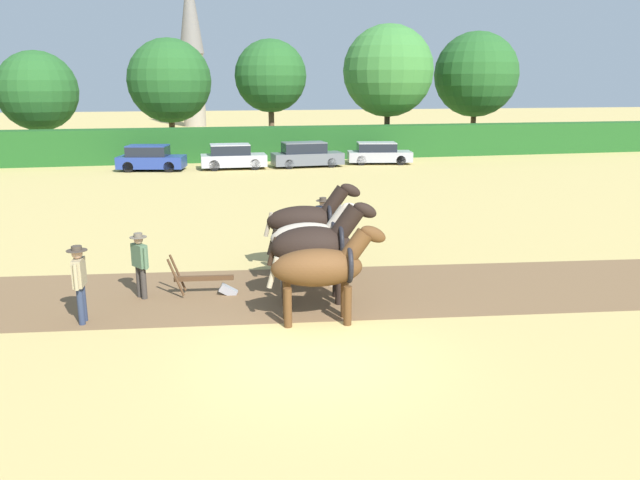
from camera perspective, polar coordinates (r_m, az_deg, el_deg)
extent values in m
plane|color=tan|center=(12.44, -0.07, -10.45)|extent=(240.00, 240.00, 0.00)
cube|color=brown|center=(16.45, -19.56, -5.05)|extent=(35.20, 8.42, 0.01)
cube|color=#1E511E|center=(44.08, -9.41, 8.61)|extent=(74.19, 1.98, 2.28)
cylinder|color=#4C3823|center=(50.57, -24.05, 8.76)|extent=(0.44, 0.44, 3.15)
sphere|color=#235623|center=(50.44, -24.41, 12.31)|extent=(5.69, 5.69, 5.69)
cylinder|color=#4C3823|center=(49.47, -13.36, 9.84)|extent=(0.44, 0.44, 3.73)
sphere|color=#235623|center=(49.37, -13.60, 13.98)|extent=(6.21, 6.21, 6.21)
cylinder|color=brown|center=(49.45, -4.46, 10.49)|extent=(0.44, 0.44, 4.29)
sphere|color=#235623|center=(49.37, -4.54, 14.73)|extent=(5.49, 5.49, 5.49)
cylinder|color=#423323|center=(50.10, 6.14, 10.48)|extent=(0.44, 0.44, 4.27)
sphere|color=#387533|center=(50.02, 6.27, 15.12)|extent=(6.99, 6.99, 6.99)
cylinder|color=#4C3823|center=(54.93, 13.83, 10.37)|extent=(0.44, 0.44, 4.07)
sphere|color=#235623|center=(54.84, 14.07, 14.47)|extent=(6.92, 6.92, 6.92)
cylinder|color=gray|center=(82.37, -11.48, 13.26)|extent=(2.77, 2.77, 8.89)
cone|color=slate|center=(82.88, -11.83, 20.10)|extent=(3.04, 3.04, 10.87)
ellipsoid|color=#513319|center=(13.64, -0.30, -2.53)|extent=(2.11, 1.12, 0.84)
cylinder|color=#513319|center=(14.20, 2.26, -5.35)|extent=(0.18, 0.18, 0.89)
cylinder|color=#513319|center=(13.74, 2.54, -6.02)|extent=(0.18, 0.18, 0.89)
cylinder|color=#513319|center=(14.09, -3.05, -5.52)|extent=(0.18, 0.18, 0.89)
cylinder|color=#513319|center=(13.63, -2.96, -6.20)|extent=(0.18, 0.18, 0.89)
cylinder|color=#513319|center=(13.62, 3.29, -0.60)|extent=(0.79, 0.49, 0.83)
ellipsoid|color=#513319|center=(13.62, 4.87, 0.53)|extent=(0.71, 0.34, 0.54)
cube|color=gray|center=(13.61, 4.00, 0.15)|extent=(0.39, 0.13, 0.51)
cylinder|color=gray|center=(13.62, -4.32, -2.99)|extent=(0.31, 0.16, 0.71)
torus|color=black|center=(13.70, 2.65, -2.18)|extent=(0.21, 0.87, 0.86)
ellipsoid|color=black|center=(14.94, -0.78, -0.59)|extent=(2.07, 1.26, 0.97)
cylinder|color=black|center=(15.52, 1.48, -3.52)|extent=(0.18, 0.18, 0.95)
cylinder|color=black|center=(14.99, 1.75, -4.17)|extent=(0.18, 0.18, 0.95)
cylinder|color=black|center=(15.42, -3.22, -3.66)|extent=(0.18, 0.18, 0.95)
cylinder|color=black|center=(14.89, -3.13, -4.31)|extent=(0.18, 0.18, 0.95)
cylinder|color=black|center=(14.90, 2.40, 1.49)|extent=(0.93, 0.57, 0.98)
ellipsoid|color=black|center=(14.90, 4.13, 2.74)|extent=(0.71, 0.34, 0.54)
cube|color=black|center=(14.89, 3.17, 2.29)|extent=(0.46, 0.13, 0.61)
cylinder|color=black|center=(14.92, -4.34, -1.06)|extent=(0.31, 0.16, 0.71)
torus|color=black|center=(14.99, 1.82, -0.24)|extent=(0.23, 0.99, 0.98)
ellipsoid|color=#B2A38E|center=(16.30, -1.19, 0.19)|extent=(2.01, 1.09, 0.82)
cylinder|color=#B2A38E|center=(16.80, 0.89, -2.25)|extent=(0.18, 0.18, 0.89)
cylinder|color=#B2A38E|center=(16.35, 1.07, -2.72)|extent=(0.18, 0.18, 0.89)
cylinder|color=#B2A38E|center=(16.71, -3.37, -2.37)|extent=(0.18, 0.18, 0.89)
cylinder|color=#B2A38E|center=(16.26, -3.30, -2.83)|extent=(0.18, 0.18, 0.89)
cylinder|color=#B2A38E|center=(16.28, 1.67, 1.80)|extent=(0.78, 0.47, 0.83)
ellipsoid|color=#B2A38E|center=(16.28, 3.01, 2.77)|extent=(0.71, 0.34, 0.54)
cube|color=black|center=(16.27, 2.27, 2.41)|extent=(0.40, 0.13, 0.52)
cylinder|color=black|center=(16.28, -4.38, -0.18)|extent=(0.31, 0.16, 0.71)
torus|color=black|center=(16.35, 1.16, 0.46)|extent=(0.21, 0.85, 0.84)
ellipsoid|color=black|center=(17.61, -1.53, 1.77)|extent=(2.16, 1.14, 0.85)
cylinder|color=black|center=(18.12, 0.54, -0.80)|extent=(0.18, 0.18, 1.04)
cylinder|color=black|center=(17.64, 0.71, -1.21)|extent=(0.18, 0.18, 1.04)
cylinder|color=black|center=(18.03, -3.70, -0.90)|extent=(0.18, 0.18, 1.04)
cylinder|color=black|center=(17.55, -3.64, -1.32)|extent=(0.18, 0.18, 1.04)
cylinder|color=black|center=(17.59, 1.31, 3.49)|extent=(0.88, 0.50, 0.96)
ellipsoid|color=black|center=(17.59, 2.81, 4.57)|extent=(0.71, 0.34, 0.54)
cube|color=gray|center=(17.58, 1.97, 4.08)|extent=(0.46, 0.14, 0.62)
cylinder|color=gray|center=(17.59, -4.72, 1.41)|extent=(0.31, 0.16, 0.71)
torus|color=black|center=(17.66, 0.80, 2.03)|extent=(0.22, 0.88, 0.87)
cube|color=#4C331E|center=(15.88, -10.56, -3.45)|extent=(1.48, 0.28, 0.12)
cube|color=#939399|center=(15.94, -8.39, -4.61)|extent=(0.50, 0.26, 0.39)
cylinder|color=#4C331E|center=(16.11, -12.88, -2.94)|extent=(0.40, 0.11, 0.96)
cylinder|color=#4C331E|center=(15.73, -13.05, -3.36)|extent=(0.40, 0.11, 0.96)
cylinder|color=#38332D|center=(16.15, -16.20, -3.66)|extent=(0.14, 0.14, 0.80)
cylinder|color=#38332D|center=(15.97, -15.82, -3.83)|extent=(0.14, 0.14, 0.80)
cube|color=#4C6B4C|center=(15.87, -16.18, -1.37)|extent=(0.42, 0.50, 0.57)
sphere|color=tan|center=(15.77, -16.27, 0.02)|extent=(0.22, 0.22, 0.22)
cylinder|color=#4C6B4C|center=(16.12, -16.67, -1.27)|extent=(0.09, 0.09, 0.54)
cylinder|color=#4C6B4C|center=(15.64, -15.66, -1.65)|extent=(0.09, 0.09, 0.54)
cylinder|color=#665B4C|center=(15.76, -16.29, 0.26)|extent=(0.41, 0.41, 0.02)
cylinder|color=#665B4C|center=(15.75, -16.30, 0.43)|extent=(0.21, 0.21, 0.10)
cylinder|color=#38332D|center=(19.83, 0.06, 0.23)|extent=(0.14, 0.14, 0.85)
cylinder|color=#38332D|center=(19.67, 0.47, 0.11)|extent=(0.14, 0.14, 0.85)
cube|color=#3D5184|center=(19.59, 0.27, 2.22)|extent=(0.40, 0.53, 0.60)
sphere|color=tan|center=(19.51, 0.27, 3.42)|extent=(0.23, 0.23, 0.23)
cylinder|color=#3D5184|center=(19.82, -0.26, 2.29)|extent=(0.09, 0.09, 0.56)
cylinder|color=#3D5184|center=(19.37, 0.81, 2.02)|extent=(0.09, 0.09, 0.56)
cylinder|color=#42382D|center=(19.49, 0.27, 3.62)|extent=(0.44, 0.44, 0.02)
cylinder|color=#42382D|center=(19.49, 0.27, 3.77)|extent=(0.22, 0.22, 0.10)
cylinder|color=#28334C|center=(14.93, -20.84, -5.37)|extent=(0.14, 0.14, 0.86)
cylinder|color=#28334C|center=(14.72, -21.03, -5.66)|extent=(0.14, 0.14, 0.86)
cube|color=tan|center=(14.60, -21.18, -2.78)|extent=(0.24, 0.52, 0.61)
sphere|color=tan|center=(14.49, -21.33, -1.16)|extent=(0.23, 0.23, 0.23)
cylinder|color=tan|center=(14.89, -20.92, -2.54)|extent=(0.09, 0.09, 0.58)
cylinder|color=tan|center=(14.33, -21.44, -3.21)|extent=(0.09, 0.09, 0.58)
cylinder|color=#42382D|center=(14.48, -21.36, -0.89)|extent=(0.44, 0.44, 0.02)
cylinder|color=#42382D|center=(14.46, -21.37, -0.70)|extent=(0.22, 0.22, 0.10)
cube|color=navy|center=(40.02, -15.12, 6.92)|extent=(4.27, 2.62, 0.72)
cube|color=black|center=(40.00, -15.46, 7.84)|extent=(2.68, 2.11, 0.60)
cube|color=navy|center=(39.96, -15.49, 8.31)|extent=(2.68, 2.11, 0.06)
cylinder|color=black|center=(40.55, -13.12, 6.82)|extent=(0.68, 0.35, 0.65)
cylinder|color=black|center=(38.97, -13.62, 6.51)|extent=(0.68, 0.35, 0.65)
cylinder|color=black|center=(41.14, -16.51, 6.71)|extent=(0.68, 0.35, 0.65)
cylinder|color=black|center=(39.58, -17.13, 6.40)|extent=(0.68, 0.35, 0.65)
cube|color=#A8A8B2|center=(39.80, -7.90, 7.24)|extent=(4.06, 1.87, 0.72)
cube|color=black|center=(39.72, -8.22, 8.16)|extent=(2.44, 1.67, 0.59)
cube|color=#A8A8B2|center=(39.69, -8.24, 8.63)|extent=(2.44, 1.67, 0.06)
cylinder|color=black|center=(40.72, -6.20, 7.15)|extent=(0.68, 0.23, 0.68)
cylinder|color=black|center=(39.14, -5.96, 6.88)|extent=(0.68, 0.23, 0.68)
cylinder|color=black|center=(40.55, -9.75, 7.00)|extent=(0.68, 0.23, 0.68)
cylinder|color=black|center=(38.97, -9.65, 6.73)|extent=(0.68, 0.23, 0.68)
cube|color=#565B66|center=(40.46, -1.15, 7.46)|extent=(4.59, 1.97, 0.73)
cube|color=black|center=(40.33, -1.47, 8.41)|extent=(2.78, 1.69, 0.63)
cube|color=#565B66|center=(40.30, -1.47, 8.90)|extent=(2.78, 1.69, 0.06)
cylinder|color=black|center=(41.57, 0.46, 7.32)|extent=(0.61, 0.25, 0.60)
cylinder|color=black|center=(40.15, 1.06, 7.08)|extent=(0.61, 0.25, 0.60)
cylinder|color=black|center=(40.88, -3.32, 7.18)|extent=(0.61, 0.25, 0.60)
cylinder|color=black|center=(39.43, -2.85, 6.94)|extent=(0.61, 0.25, 0.60)
cube|color=#9E9EA8|center=(42.22, 5.47, 7.63)|extent=(4.46, 2.51, 0.66)
cube|color=black|center=(42.14, 5.20, 8.44)|extent=(2.77, 2.03, 0.54)
cube|color=#9E9EA8|center=(42.11, 5.21, 8.85)|extent=(2.77, 2.03, 0.06)
cylinder|color=black|center=(43.21, 7.05, 7.48)|extent=(0.66, 0.33, 0.63)
cylinder|color=black|center=(41.67, 7.40, 7.24)|extent=(0.66, 0.33, 0.63)
cylinder|color=black|center=(42.87, 3.58, 7.51)|extent=(0.66, 0.33, 0.63)
cylinder|color=black|center=(41.32, 3.80, 7.26)|extent=(0.66, 0.33, 0.63)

